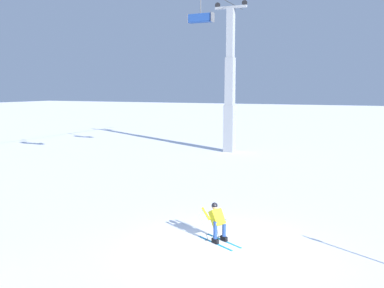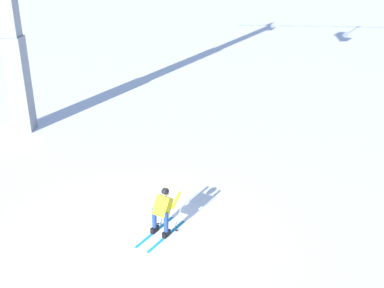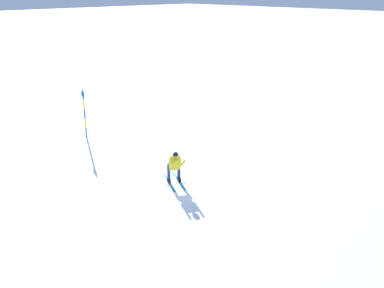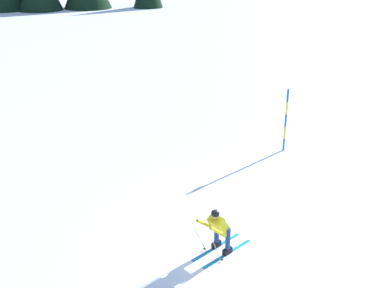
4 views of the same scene
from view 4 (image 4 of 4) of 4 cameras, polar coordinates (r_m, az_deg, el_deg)
The scene contains 3 objects.
ground_plane at distance 12.91m, azimuth 6.36°, elevation -12.36°, with size 260.00×260.00×0.00m, color white.
skier_carving_main at distance 12.21m, azimuth 3.25°, elevation -10.19°, with size 1.29×1.80×1.48m.
trail_marker_pole at distance 18.26m, azimuth 11.35°, elevation 3.09°, with size 0.07×0.28×2.49m.
Camera 4 is at (-2.00, 10.33, 7.48)m, focal length 43.82 mm.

